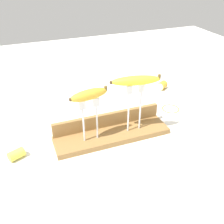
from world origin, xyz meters
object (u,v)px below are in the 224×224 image
Objects in this scene: fork_fallen_near at (121,94)px; banana_chunk_near at (16,154)px; fork_stand_right at (135,104)px; banana_raised_right at (136,80)px; banana_chunk_far at (162,85)px; banana_raised_left at (89,95)px; wire_coil at (171,108)px; fork_stand_left at (90,116)px.

banana_chunk_near is (-0.56, -0.34, 0.02)m from fork_fallen_near.
banana_raised_right is (-0.00, 0.00, 0.10)m from fork_stand_right.
banana_chunk_near is at bearing 177.96° from banana_raised_right.
banana_raised_left is at bearing -147.29° from banana_chunk_far.
banana_raised_right reaches higher than wire_coil.
fork_stand_left reaches higher than fork_fallen_near.
wire_coil is (0.26, 0.12, -0.14)m from fork_stand_right.
fork_fallen_near is (0.09, 0.36, -0.24)m from banana_raised_right.
banana_chunk_far reaches higher than wire_coil.
banana_raised_right is 0.38m from wire_coil.
banana_raised_left reaches higher than banana_chunk_far.
banana_raised_left is (-0.19, -0.00, 0.08)m from fork_stand_right.
fork_stand_left is 0.47m from fork_fallen_near.
banana_raised_right reaches higher than fork_stand_left.
banana_chunk_near is (-0.29, 0.02, -0.11)m from fork_stand_left.
banana_raised_left reaches higher than banana_chunk_near.
banana_chunk_far is 0.75× the size of wire_coil.
wire_coil is at bearing -53.75° from fork_fallen_near.
banana_raised_right is 1.06× the size of fork_fallen_near.
fork_stand_right reaches higher than wire_coil.
fork_stand_left is 0.63m from banana_chunk_far.
wire_coil is at bearing 8.24° from banana_chunk_near.
banana_raised_left is at bearing -128.00° from fork_fallen_near.
banana_raised_right reaches higher than banana_raised_left.
fork_fallen_near is (0.09, 0.36, -0.14)m from fork_stand_right.
banana_chunk_far is at bearing 32.71° from fork_stand_left.
fork_fallen_near is (0.28, 0.36, -0.22)m from banana_raised_left.
fork_fallen_near is at bearing 52.00° from banana_raised_left.
fork_stand_right is at bearing 0.00° from banana_raised_left.
fork_stand_right is at bearing -134.98° from banana_chunk_far.
banana_raised_right is 2.32× the size of wire_coil.
banana_chunk_far is at bearing 45.02° from fork_stand_right.
wire_coil is (0.73, 0.11, -0.02)m from banana_chunk_near.
wire_coil is at bearing 25.22° from banana_raised_right.
fork_stand_right reaches higher than fork_stand_left.
fork_stand_left is at bearing -164.62° from wire_coil.
fork_stand_left is 1.15× the size of banana_raised_left.
fork_fallen_near is at bearing 174.96° from banana_chunk_far.
banana_raised_left is 0.65m from banana_chunk_far.
banana_raised_left reaches higher than fork_stand_left.
banana_raised_right is 2.87× the size of banana_chunk_near.
wire_coil is at bearing 25.22° from fork_stand_right.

